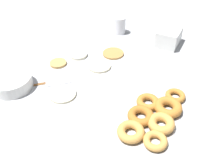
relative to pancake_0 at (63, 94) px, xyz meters
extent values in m
plane|color=#B2B5BA|center=(0.23, -0.06, -0.01)|extent=(3.00, 3.00, 0.00)
cylinder|color=beige|center=(0.00, 0.00, 0.00)|extent=(0.12, 0.12, 0.01)
cylinder|color=silver|center=(0.29, 0.11, 0.00)|extent=(0.09, 0.09, 0.01)
cylinder|color=#B27F42|center=(0.39, -0.05, 0.00)|extent=(0.11, 0.11, 0.01)
cylinder|color=tan|center=(0.18, 0.16, 0.00)|extent=(0.08, 0.08, 0.01)
cylinder|color=beige|center=(0.25, -0.04, 0.00)|extent=(0.11, 0.11, 0.01)
cube|color=#ADAFB5|center=(0.07, -0.40, 0.00)|extent=(0.38, 0.19, 0.01)
torus|color=#D19347|center=(-0.06, -0.44, 0.01)|extent=(0.09, 0.09, 0.03)
torus|color=#D19347|center=(0.02, -0.44, 0.02)|extent=(0.10, 0.10, 0.03)
torus|color=#B7752D|center=(0.11, -0.44, 0.02)|extent=(0.11, 0.11, 0.04)
torus|color=#B7752D|center=(0.20, -0.44, 0.01)|extent=(0.08, 0.08, 0.02)
torus|color=#D19347|center=(-0.07, -0.35, 0.02)|extent=(0.10, 0.10, 0.03)
torus|color=#AD6B28|center=(0.02, -0.35, 0.02)|extent=(0.10, 0.10, 0.03)
torus|color=#B7752D|center=(0.11, -0.35, 0.01)|extent=(0.09, 0.09, 0.03)
cylinder|color=white|center=(-0.06, 0.23, 0.02)|extent=(0.18, 0.18, 0.06)
cube|color=white|center=(0.63, -0.28, 0.00)|extent=(0.15, 0.12, 0.02)
cube|color=white|center=(0.63, -0.28, 0.02)|extent=(0.15, 0.12, 0.02)
cube|color=white|center=(0.63, -0.28, 0.04)|extent=(0.15, 0.12, 0.02)
cube|color=white|center=(0.63, -0.28, 0.06)|extent=(0.15, 0.12, 0.02)
cube|color=white|center=(0.63, -0.28, 0.08)|extent=(0.15, 0.12, 0.02)
cylinder|color=white|center=(0.63, 0.02, 0.05)|extent=(0.07, 0.07, 0.10)
cube|color=brown|center=(-0.02, 0.17, 0.00)|extent=(0.11, 0.11, 0.01)
cube|color=#A8A8AD|center=(0.07, 0.08, 0.00)|extent=(0.12, 0.13, 0.01)
camera|label=1|loc=(-0.58, -0.53, 0.70)|focal=38.00mm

